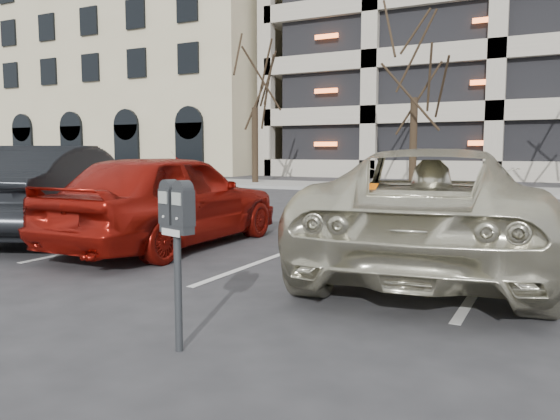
# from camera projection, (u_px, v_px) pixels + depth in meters

# --- Properties ---
(ground) EXTENTS (140.00, 140.00, 0.00)m
(ground) POSITION_uv_depth(u_px,v_px,m) (318.00, 297.00, 5.58)
(ground) COLOR #28282B
(ground) RESTS_ON ground
(sidewalk) EXTENTS (80.00, 4.00, 0.12)m
(sidewalk) POSITION_uv_depth(u_px,v_px,m) (495.00, 191.00, 19.69)
(sidewalk) COLOR gray
(sidewalk) RESTS_ON ground
(stall_lines) EXTENTS (16.90, 5.20, 0.00)m
(stall_lines) POSITION_uv_depth(u_px,v_px,m) (294.00, 249.00, 8.25)
(stall_lines) COLOR silver
(stall_lines) RESTS_ON ground
(office_building) EXTENTS (26.00, 16.20, 15.00)m
(office_building) POSITION_uv_depth(u_px,v_px,m) (148.00, 77.00, 44.01)
(office_building) COLOR tan
(office_building) RESTS_ON ground
(tree_a) EXTENTS (3.32, 3.32, 7.55)m
(tree_a) POSITION_uv_depth(u_px,v_px,m) (255.00, 60.00, 23.70)
(tree_a) COLOR black
(tree_a) RESTS_ON ground
(tree_b) EXTENTS (3.44, 3.44, 7.81)m
(tree_b) POSITION_uv_depth(u_px,v_px,m) (416.00, 40.00, 20.47)
(tree_b) COLOR black
(tree_b) RESTS_ON ground
(parking_meter) EXTENTS (0.34, 0.21, 1.25)m
(parking_meter) POSITION_uv_depth(u_px,v_px,m) (177.00, 224.00, 3.97)
(parking_meter) COLOR black
(parking_meter) RESTS_ON ground
(suv_silver) EXTENTS (3.22, 5.74, 1.52)m
(suv_silver) POSITION_uv_depth(u_px,v_px,m) (433.00, 208.00, 6.97)
(suv_silver) COLOR beige
(suv_silver) RESTS_ON ground
(car_red) EXTENTS (1.83, 4.40, 1.49)m
(car_red) POSITION_uv_depth(u_px,v_px,m) (170.00, 199.00, 8.47)
(car_red) COLOR maroon
(car_red) RESTS_ON ground
(car_dark) EXTENTS (3.36, 5.06, 1.58)m
(car_dark) POSITION_uv_depth(u_px,v_px,m) (57.00, 191.00, 9.66)
(car_dark) COLOR black
(car_dark) RESTS_ON ground
(car_silver) EXTENTS (2.26, 4.70, 1.32)m
(car_silver) POSITION_uv_depth(u_px,v_px,m) (2.00, 187.00, 12.58)
(car_silver) COLOR #AFB2B8
(car_silver) RESTS_ON ground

